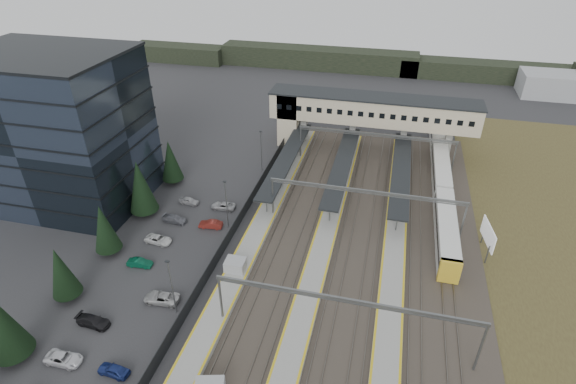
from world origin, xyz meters
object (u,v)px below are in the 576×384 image
(billboard, at_px, (488,235))
(office_building, at_px, (58,130))
(train, at_px, (441,170))
(relay_cabin_far, at_px, (236,267))
(footbridge, at_px, (358,111))

(billboard, bearing_deg, office_building, -179.39)
(train, distance_m, billboard, 20.86)
(relay_cabin_far, xyz_separation_m, footbridge, (10.95, 41.91, 6.74))
(relay_cabin_far, relative_size, billboard, 0.48)
(relay_cabin_far, distance_m, train, 42.61)
(relay_cabin_far, height_order, billboard, billboard)
(train, bearing_deg, office_building, -160.85)
(office_building, height_order, footbridge, office_building)
(footbridge, xyz_separation_m, train, (16.30, -9.16, -5.99))
(office_building, height_order, relay_cabin_far, office_building)
(footbridge, bearing_deg, relay_cabin_far, -104.65)
(office_building, height_order, train, office_building)
(train, bearing_deg, footbridge, 150.67)
(office_building, relative_size, billboard, 4.36)
(relay_cabin_far, distance_m, footbridge, 43.84)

